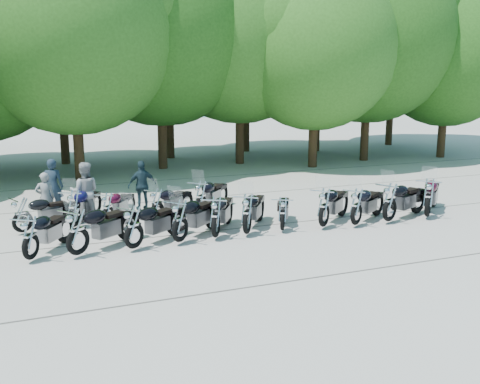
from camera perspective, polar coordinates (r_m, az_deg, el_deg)
name	(u,v)px	position (r m, az deg, el deg)	size (l,w,h in m)	color
ground	(260,242)	(15.39, 2.06, -5.07)	(90.00, 90.00, 0.00)	gray
tree_3	(72,29)	(24.91, -16.72, 15.58)	(8.70, 8.70, 10.67)	#3A2614
tree_4	(159,28)	(27.44, -8.21, 16.20)	(9.13, 9.13, 11.20)	#3A2614
tree_5	(240,32)	(28.78, -0.03, 15.97)	(9.04, 9.04, 11.10)	#3A2614
tree_6	(315,46)	(27.83, 7.67, 14.45)	(8.00, 8.00, 9.82)	#3A2614
tree_7	(369,37)	(30.59, 12.99, 15.09)	(8.79, 8.79, 10.79)	#3A2614
tree_8	(448,56)	(32.93, 20.33, 12.82)	(7.53, 7.53, 9.25)	#3A2614
tree_11	(59,54)	(30.01, -17.92, 13.19)	(7.56, 7.56, 9.28)	#3A2614
tree_12	(168,51)	(30.96, -7.32, 14.01)	(7.88, 7.88, 9.67)	#3A2614
tree_13	(246,48)	(33.47, 0.61, 14.46)	(8.31, 8.31, 10.20)	#3A2614
tree_14	(318,51)	(33.95, 7.97, 13.96)	(8.02, 8.02, 9.84)	#3A2614
tree_15	(394,34)	(38.02, 15.40, 15.23)	(9.67, 9.67, 11.86)	#3A2614
motorcycle_0	(30,236)	(14.51, -20.56, -4.24)	(0.69, 2.27, 1.29)	black
motorcycle_1	(77,230)	(14.47, -16.20, -3.76)	(0.75, 2.48, 1.40)	black
motorcycle_2	(134,226)	(14.68, -10.76, -3.40)	(0.72, 2.36, 1.33)	black
motorcycle_3	(180,219)	(15.07, -6.12, -2.79)	(0.74, 2.43, 1.38)	black
motorcycle_4	(216,216)	(15.43, -2.48, -2.42)	(0.73, 2.40, 1.36)	black
motorcycle_5	(247,213)	(15.75, 0.74, -2.10)	(0.73, 2.41, 1.36)	black
motorcycle_6	(283,213)	(16.22, 4.35, -2.10)	(0.62, 2.05, 1.16)	black
motorcycle_7	(324,206)	(16.68, 8.55, -1.43)	(0.74, 2.43, 1.37)	black
motorcycle_8	(357,206)	(17.05, 11.76, -1.35)	(0.71, 2.33, 1.32)	black
motorcycle_9	(390,201)	(17.69, 15.00, -0.88)	(0.76, 2.50, 1.41)	black
motorcycle_10	(429,196)	(18.62, 18.61, -0.43)	(0.78, 2.55, 1.44)	#330714
motorcycle_11	(22,214)	(17.11, -21.27, -2.07)	(0.65, 2.13, 1.21)	black
motorcycle_12	(74,207)	(17.20, -16.51, -1.49)	(0.71, 2.32, 1.31)	#0F0E3F
motorcycle_13	(108,208)	(17.26, -13.29, -1.55)	(0.62, 2.04, 1.16)	#3F081F
motorcycle_14	(157,204)	(17.41, -8.42, -1.18)	(0.64, 2.10, 1.19)	black
motorcycle_15	(201,197)	(17.95, -3.99, -0.49)	(0.71, 2.33, 1.32)	black
rider_0	(45,198)	(18.15, -19.18, -0.55)	(0.58, 0.38, 1.58)	gray
rider_1	(85,192)	(18.03, -15.50, 0.03)	(0.90, 0.70, 1.85)	#A1A0A3
rider_2	(142,185)	(19.09, -9.90, 0.66)	(0.98, 0.41, 1.68)	#1C313B
rider_3	(53,186)	(19.20, -18.48, 0.54)	(0.67, 0.44, 1.84)	#1C2B3B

